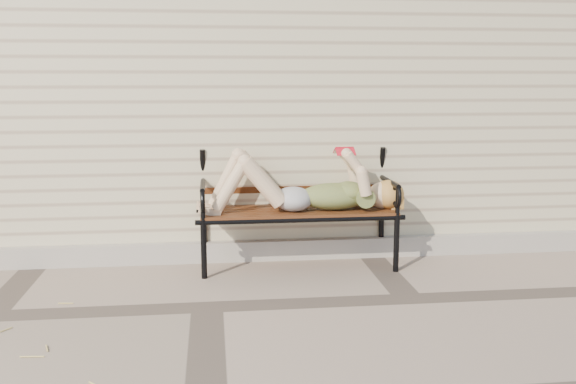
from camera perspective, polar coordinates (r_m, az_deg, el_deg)
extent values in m
plane|color=gray|center=(3.93, -7.20, -10.12)|extent=(80.00, 80.00, 0.00)
cube|color=beige|center=(6.69, -7.35, 11.30)|extent=(8.00, 4.00, 3.00)
cube|color=#A09991|center=(4.84, -7.16, -5.30)|extent=(8.00, 0.10, 0.15)
cylinder|color=black|center=(4.41, -7.50, -5.07)|extent=(0.04, 0.04, 0.41)
cylinder|color=black|center=(4.81, -7.45, -3.79)|extent=(0.04, 0.04, 0.41)
cylinder|color=black|center=(4.59, 9.61, -4.52)|extent=(0.04, 0.04, 0.41)
cylinder|color=black|center=(4.98, 8.29, -3.34)|extent=(0.04, 0.04, 0.41)
cube|color=brown|center=(4.60, 0.89, -1.72)|extent=(1.38, 0.45, 0.03)
cylinder|color=black|center=(4.41, 1.24, -2.50)|extent=(1.46, 0.04, 0.04)
cylinder|color=black|center=(4.81, 0.56, -1.44)|extent=(1.46, 0.04, 0.04)
torus|color=black|center=(4.83, 0.42, 4.31)|extent=(0.25, 0.03, 0.25)
ellipsoid|color=#092D40|center=(4.60, 4.09, -0.38)|extent=(0.49, 0.28, 0.19)
ellipsoid|color=#092D40|center=(4.61, 5.43, 0.04)|extent=(0.24, 0.27, 0.15)
ellipsoid|color=#A7A7AC|center=(4.55, 0.48, -0.63)|extent=(0.27, 0.31, 0.17)
sphere|color=beige|center=(4.68, 8.37, -0.28)|extent=(0.20, 0.20, 0.20)
ellipsoid|color=tan|center=(4.69, 8.91, -0.21)|extent=(0.23, 0.23, 0.21)
cube|color=red|center=(4.56, 5.05, 3.92)|extent=(0.13, 0.02, 0.02)
cube|color=beige|center=(4.53, 5.14, 3.56)|extent=(0.13, 0.08, 0.05)
cube|color=beige|center=(4.60, 4.94, 3.67)|extent=(0.13, 0.08, 0.05)
cube|color=red|center=(4.52, 5.15, 3.60)|extent=(0.14, 0.09, 0.05)
cube|color=red|center=(4.60, 4.94, 3.72)|extent=(0.14, 0.09, 0.05)
cylinder|color=tan|center=(3.91, -21.43, -10.84)|extent=(0.10, 0.04, 0.01)
cylinder|color=tan|center=(4.06, -18.86, -9.86)|extent=(0.14, 0.05, 0.01)
cylinder|color=tan|center=(3.87, -21.62, -11.07)|extent=(0.08, 0.05, 0.01)
cylinder|color=tan|center=(4.18, -20.58, -9.38)|extent=(0.09, 0.04, 0.01)
cylinder|color=tan|center=(3.85, -12.86, -10.66)|extent=(0.08, 0.02, 0.01)
cylinder|color=tan|center=(4.02, -21.19, -10.24)|extent=(0.04, 0.10, 0.01)
cylinder|color=tan|center=(3.87, -18.65, -10.84)|extent=(0.13, 0.01, 0.01)
cylinder|color=tan|center=(3.67, -12.94, -11.71)|extent=(0.05, 0.06, 0.01)
cylinder|color=tan|center=(3.28, -14.59, -14.58)|extent=(0.07, 0.10, 0.01)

